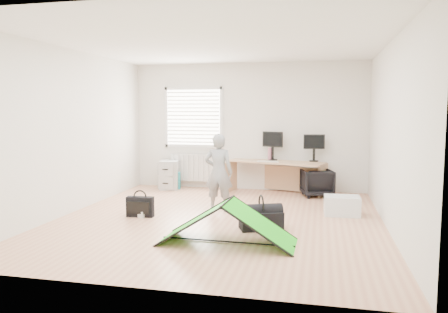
% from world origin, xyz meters
% --- Properties ---
extents(ground, '(5.50, 5.50, 0.00)m').
position_xyz_m(ground, '(0.00, 0.00, 0.00)').
color(ground, tan).
rests_on(ground, ground).
extents(back_wall, '(5.00, 0.02, 2.70)m').
position_xyz_m(back_wall, '(0.00, 2.75, 1.35)').
color(back_wall, silver).
rests_on(back_wall, ground).
extents(window, '(1.20, 0.06, 1.20)m').
position_xyz_m(window, '(-1.20, 2.71, 1.55)').
color(window, silver).
rests_on(window, back_wall).
extents(radiator, '(1.00, 0.12, 0.60)m').
position_xyz_m(radiator, '(-1.20, 2.67, 0.45)').
color(radiator, silver).
rests_on(radiator, back_wall).
extents(desk, '(2.04, 1.15, 0.66)m').
position_xyz_m(desk, '(0.64, 2.39, 0.33)').
color(desk, tan).
rests_on(desk, ground).
extents(filing_cabinet, '(0.50, 0.60, 0.62)m').
position_xyz_m(filing_cabinet, '(-1.67, 2.44, 0.31)').
color(filing_cabinet, '#A8ACAD').
rests_on(filing_cabinet, ground).
extents(monitor_left, '(0.46, 0.27, 0.44)m').
position_xyz_m(monitor_left, '(0.56, 2.57, 0.88)').
color(monitor_left, black).
rests_on(monitor_left, desk).
extents(monitor_right, '(0.43, 0.17, 0.41)m').
position_xyz_m(monitor_right, '(1.41, 2.52, 0.87)').
color(monitor_right, black).
rests_on(monitor_right, desk).
extents(keyboard, '(0.44, 0.17, 0.02)m').
position_xyz_m(keyboard, '(0.50, 2.22, 0.67)').
color(keyboard, beige).
rests_on(keyboard, desk).
extents(thermos, '(0.09, 0.09, 0.26)m').
position_xyz_m(thermos, '(0.50, 2.54, 0.79)').
color(thermos, '#AA5F74').
rests_on(thermos, desk).
extents(office_chair, '(0.71, 0.72, 0.54)m').
position_xyz_m(office_chair, '(1.48, 2.23, 0.27)').
color(office_chair, black).
rests_on(office_chair, ground).
extents(person, '(0.48, 0.32, 1.32)m').
position_xyz_m(person, '(-0.13, 0.58, 0.66)').
color(person, gray).
rests_on(person, ground).
extents(kite, '(1.76, 0.80, 0.54)m').
position_xyz_m(kite, '(0.39, -1.16, 0.27)').
color(kite, '#1BC813').
rests_on(kite, ground).
extents(storage_crate, '(0.58, 0.42, 0.31)m').
position_xyz_m(storage_crate, '(1.90, 0.72, 0.16)').
color(storage_crate, silver).
rests_on(storage_crate, ground).
extents(tote_bag, '(0.33, 0.20, 0.37)m').
position_xyz_m(tote_bag, '(-1.57, 2.38, 0.19)').
color(tote_bag, teal).
rests_on(tote_bag, ground).
extents(laptop_bag, '(0.44, 0.16, 0.32)m').
position_xyz_m(laptop_bag, '(-1.27, -0.10, 0.16)').
color(laptop_bag, black).
rests_on(laptop_bag, ground).
extents(white_box, '(0.12, 0.12, 0.10)m').
position_xyz_m(white_box, '(-1.22, -0.14, 0.05)').
color(white_box, silver).
rests_on(white_box, ground).
extents(duffel_bag, '(0.67, 0.51, 0.26)m').
position_xyz_m(duffel_bag, '(0.73, -0.42, 0.13)').
color(duffel_bag, black).
rests_on(duffel_bag, ground).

